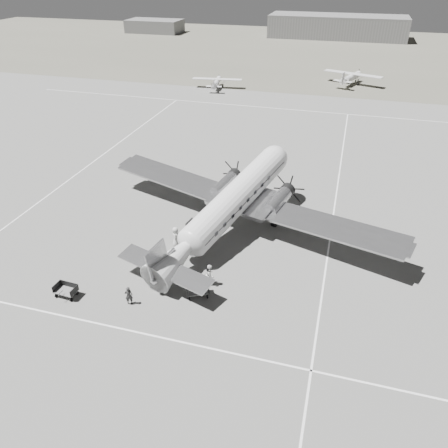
# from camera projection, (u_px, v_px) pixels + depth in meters

# --- Properties ---
(ground) EXTENTS (260.00, 260.00, 0.00)m
(ground) POSITION_uv_depth(u_px,v_px,m) (200.00, 228.00, 41.49)
(ground) COLOR slate
(ground) RESTS_ON ground
(taxi_line_near) EXTENTS (60.00, 0.15, 0.01)m
(taxi_line_near) POSITION_uv_depth(u_px,v_px,m) (136.00, 332.00, 30.02)
(taxi_line_near) COLOR silver
(taxi_line_near) RESTS_ON ground
(taxi_line_right) EXTENTS (0.15, 80.00, 0.01)m
(taxi_line_right) POSITION_uv_depth(u_px,v_px,m) (329.00, 248.00, 38.67)
(taxi_line_right) COLOR silver
(taxi_line_right) RESTS_ON ground
(taxi_line_left) EXTENTS (0.15, 60.00, 0.01)m
(taxi_line_left) POSITION_uv_depth(u_px,v_px,m) (88.00, 166.00, 53.90)
(taxi_line_left) COLOR silver
(taxi_line_left) RESTS_ON ground
(taxi_line_horizon) EXTENTS (90.00, 0.15, 0.01)m
(taxi_line_horizon) POSITION_uv_depth(u_px,v_px,m) (275.00, 108.00, 74.26)
(taxi_line_horizon) COLOR silver
(taxi_line_horizon) RESTS_ON ground
(grass_infield) EXTENTS (260.00, 90.00, 0.01)m
(grass_infield) POSITION_uv_depth(u_px,v_px,m) (311.00, 51.00, 119.32)
(grass_infield) COLOR #58564A
(grass_infield) RESTS_ON ground
(hangar_main) EXTENTS (42.00, 14.00, 6.60)m
(hangar_main) POSITION_uv_depth(u_px,v_px,m) (337.00, 27.00, 136.91)
(hangar_main) COLOR slate
(hangar_main) RESTS_ON ground
(shed_secondary) EXTENTS (18.00, 10.00, 4.00)m
(shed_secondary) POSITION_uv_depth(u_px,v_px,m) (155.00, 26.00, 147.56)
(shed_secondary) COLOR #5C5C5C
(shed_secondary) RESTS_ON ground
(dc3_airliner) EXTENTS (36.01, 29.96, 5.88)m
(dc3_airliner) POSITION_uv_depth(u_px,v_px,m) (230.00, 206.00, 39.17)
(dc3_airliner) COLOR #A7A7A9
(dc3_airliner) RESTS_ON ground
(light_plane_left) EXTENTS (10.76, 9.20, 2.02)m
(light_plane_left) POSITION_uv_depth(u_px,v_px,m) (217.00, 83.00, 84.98)
(light_plane_left) COLOR silver
(light_plane_left) RESTS_ON ground
(light_plane_right) EXTENTS (14.51, 13.14, 2.48)m
(light_plane_right) POSITION_uv_depth(u_px,v_px,m) (351.00, 78.00, 87.25)
(light_plane_right) COLOR silver
(light_plane_right) RESTS_ON ground
(baggage_cart_near) EXTENTS (2.13, 1.89, 0.99)m
(baggage_cart_near) POSITION_uv_depth(u_px,v_px,m) (198.00, 291.00, 32.96)
(baggage_cart_near) COLOR #5C5C5C
(baggage_cart_near) RESTS_ON ground
(baggage_cart_far) EXTENTS (1.81, 1.33, 0.98)m
(baggage_cart_far) POSITION_uv_depth(u_px,v_px,m) (66.00, 291.00, 32.96)
(baggage_cart_far) COLOR #5C5C5C
(baggage_cart_far) RESTS_ON ground
(ground_crew) EXTENTS (0.67, 0.57, 1.56)m
(ground_crew) POSITION_uv_depth(u_px,v_px,m) (129.00, 295.00, 32.07)
(ground_crew) COLOR #2A2A2A
(ground_crew) RESTS_ON ground
(ramp_agent) EXTENTS (0.81, 0.98, 1.86)m
(ramp_agent) POSITION_uv_depth(u_px,v_px,m) (210.00, 275.00, 33.89)
(ramp_agent) COLOR silver
(ramp_agent) RESTS_ON ground
(passenger) EXTENTS (0.78, 1.04, 1.93)m
(passenger) POSITION_uv_depth(u_px,v_px,m) (176.00, 237.00, 38.43)
(passenger) COLOR #B5B5B3
(passenger) RESTS_ON ground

